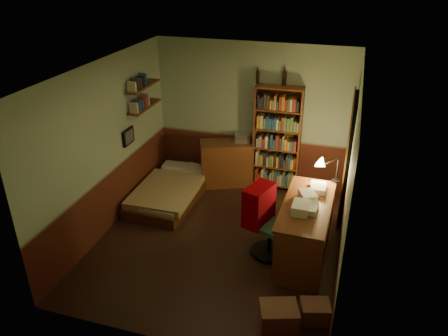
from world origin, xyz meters
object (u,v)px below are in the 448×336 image
(cardboard_box_a, at_px, (279,318))
(cardboard_box_b, at_px, (315,312))
(desk_lamp, at_px, (338,162))
(dresser, at_px, (226,163))
(bookshelf, at_px, (277,140))
(desk, at_px, (305,229))
(office_chair, at_px, (270,229))
(bed, at_px, (170,186))
(mini_stereo, at_px, (243,138))

(cardboard_box_a, xyz_separation_m, cardboard_box_b, (0.39, 0.26, -0.04))
(cardboard_box_b, bearing_deg, cardboard_box_a, -146.15)
(desk_lamp, bearing_deg, cardboard_box_b, -101.56)
(desk_lamp, xyz_separation_m, cardboard_box_b, (-0.02, -2.00, -1.05))
(dresser, bearing_deg, bookshelf, -17.55)
(desk, xyz_separation_m, office_chair, (-0.47, -0.14, 0.01))
(desk, bearing_deg, cardboard_box_b, -74.56)
(office_chair, bearing_deg, dresser, 140.99)
(bed, distance_m, office_chair, 2.23)
(dresser, relative_size, bookshelf, 0.49)
(desk_lamp, bearing_deg, dresser, 143.34)
(mini_stereo, bearing_deg, cardboard_box_b, -74.14)
(desk_lamp, bearing_deg, bed, 166.81)
(mini_stereo, xyz_separation_m, desk_lamp, (1.72, -1.08, 0.26))
(mini_stereo, height_order, cardboard_box_b, mini_stereo)
(bed, xyz_separation_m, desk_lamp, (2.77, -0.10, 0.90))
(bed, xyz_separation_m, bookshelf, (1.68, 0.94, 0.70))
(bookshelf, bearing_deg, desk_lamp, -45.22)
(bed, relative_size, desk_lamp, 2.67)
(bookshelf, distance_m, desk, 2.05)
(bed, height_order, mini_stereo, mini_stereo)
(bed, distance_m, bookshelf, 2.04)
(bed, bearing_deg, bookshelf, 31.20)
(office_chair, bearing_deg, desk, 34.77)
(mini_stereo, bearing_deg, dresser, -168.20)
(desk_lamp, distance_m, cardboard_box_b, 2.26)
(office_chair, xyz_separation_m, cardboard_box_b, (0.77, -1.09, -0.31))
(bed, xyz_separation_m, office_chair, (1.98, -1.02, 0.17))
(cardboard_box_a, bearing_deg, desk, 86.75)
(bookshelf, xyz_separation_m, cardboard_box_a, (0.68, -3.31, -0.80))
(desk_lamp, relative_size, cardboard_box_a, 1.53)
(mini_stereo, relative_size, cardboard_box_a, 0.63)
(desk, height_order, cardboard_box_b, desk)
(bookshelf, xyz_separation_m, desk_lamp, (1.09, -1.04, 0.21))
(bed, bearing_deg, cardboard_box_a, -43.08)
(mini_stereo, relative_size, office_chair, 0.32)
(bed, distance_m, dresser, 1.16)
(dresser, distance_m, bookshelf, 1.05)
(office_chair, bearing_deg, mini_stereo, 133.32)
(bed, relative_size, cardboard_box_a, 4.07)
(cardboard_box_a, bearing_deg, bed, 134.90)
(bed, xyz_separation_m, dresser, (0.78, 0.85, 0.16))
(bed, relative_size, dresser, 1.87)
(desk, bearing_deg, office_chair, -162.08)
(desk, relative_size, office_chair, 1.82)
(dresser, relative_size, desk, 0.60)
(office_chair, bearing_deg, desk_lamp, 67.62)
(cardboard_box_b, bearing_deg, desk, 104.00)
(bed, relative_size, cardboard_box_b, 5.20)
(desk_lamp, bearing_deg, cardboard_box_a, -111.24)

